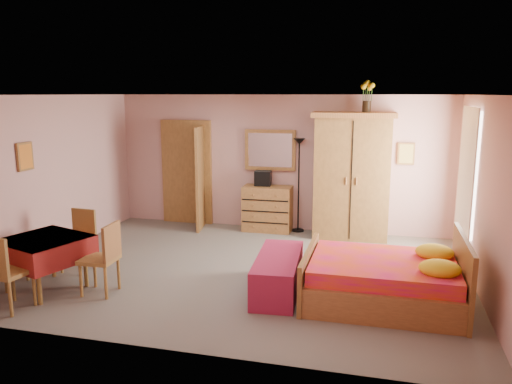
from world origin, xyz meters
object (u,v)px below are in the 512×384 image
(chest_of_drawers, at_px, (267,209))
(chair_east, at_px, (99,259))
(chair_south, at_px, (10,271))
(chair_north, at_px, (77,241))
(floor_lamp, at_px, (299,186))
(bed, at_px, (383,268))
(sunflower_vase, at_px, (367,96))
(wardrobe, at_px, (352,176))
(chair_west, at_px, (4,248))
(bench, at_px, (278,274))
(dining_table, at_px, (46,264))
(wall_mirror, at_px, (270,150))
(stereo, at_px, (263,178))

(chest_of_drawers, relative_size, chair_east, 0.96)
(chair_south, height_order, chair_north, chair_south)
(chest_of_drawers, xyz_separation_m, floor_lamp, (0.58, 0.11, 0.46))
(bed, bearing_deg, sunflower_vase, 97.34)
(chest_of_drawers, relative_size, wardrobe, 0.40)
(chest_of_drawers, xyz_separation_m, wardrobe, (1.58, -0.05, 0.71))
(chest_of_drawers, distance_m, chair_west, 4.62)
(bench, bearing_deg, floor_lamp, 94.50)
(floor_lamp, xyz_separation_m, wardrobe, (1.00, -0.16, 0.25))
(chair_north, bearing_deg, chair_west, 51.35)
(dining_table, bearing_deg, wardrobe, 43.22)
(floor_lamp, height_order, sunflower_vase, sunflower_vase)
(wall_mirror, xyz_separation_m, chair_west, (-2.93, -3.79, -1.04))
(wall_mirror, xyz_separation_m, dining_table, (-2.23, -3.84, -1.19))
(wall_mirror, distance_m, chair_south, 5.13)
(wall_mirror, xyz_separation_m, sunflower_vase, (1.79, -0.19, 1.02))
(floor_lamp, distance_m, chair_east, 4.22)
(bench, bearing_deg, sunflower_vase, 71.78)
(wardrobe, height_order, chair_west, wardrobe)
(wall_mirror, distance_m, bench, 3.49)
(sunflower_vase, relative_size, chair_south, 0.57)
(bed, bearing_deg, wardrobe, 101.59)
(floor_lamp, height_order, chair_north, floor_lamp)
(bed, bearing_deg, wall_mirror, 124.65)
(wall_mirror, height_order, floor_lamp, wall_mirror)
(floor_lamp, bearing_deg, bench, -85.50)
(bench, bearing_deg, chair_east, -164.36)
(wall_mirror, relative_size, chair_south, 1.02)
(wall_mirror, height_order, chair_south, wall_mirror)
(floor_lamp, xyz_separation_m, bed, (1.59, -3.04, -0.44))
(wardrobe, xyz_separation_m, chair_east, (-3.04, -3.51, -0.67))
(chest_of_drawers, distance_m, chair_north, 3.65)
(wardrobe, height_order, chair_north, wardrobe)
(stereo, relative_size, bench, 0.21)
(stereo, relative_size, chair_south, 0.32)
(floor_lamp, xyz_separation_m, chair_north, (-2.83, -2.99, -0.44))
(stereo, xyz_separation_m, chair_south, (-2.14, -4.33, -0.53))
(floor_lamp, relative_size, wardrobe, 0.78)
(bench, relative_size, chair_south, 1.54)
(wall_mirror, relative_size, sunflower_vase, 1.79)
(chair_east, bearing_deg, chest_of_drawers, -24.78)
(stereo, bearing_deg, bench, -72.76)
(wardrobe, bearing_deg, stereo, 174.29)
(chair_west, bearing_deg, chest_of_drawers, 145.78)
(sunflower_vase, xyz_separation_m, chair_west, (-4.72, -3.60, -2.06))
(wall_mirror, relative_size, stereo, 3.21)
(floor_lamp, height_order, bed, floor_lamp)
(floor_lamp, bearing_deg, chair_north, -133.47)
(wardrobe, distance_m, dining_table, 5.29)
(sunflower_vase, bearing_deg, chair_east, -132.23)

